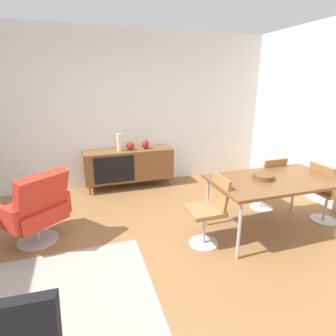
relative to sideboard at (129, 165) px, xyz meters
name	(u,v)px	position (x,y,z in m)	size (l,w,h in m)	color
ground_plane	(139,264)	(-0.33, -2.30, -0.44)	(8.32, 8.32, 0.00)	olive
wall_back	(106,111)	(-0.33, 0.30, 0.96)	(6.80, 0.12, 2.80)	silver
sideboard	(129,165)	(0.00, 0.00, 0.00)	(1.60, 0.45, 0.72)	brown
vase_cobalt	(145,144)	(0.32, 0.00, 0.36)	(0.14, 0.14, 0.17)	maroon
vase_sculptural_dark	(119,142)	(-0.16, 0.00, 0.44)	(0.09, 0.09, 0.31)	beige
vase_ceramic_small	(130,146)	(0.04, 0.00, 0.36)	(0.14, 0.14, 0.15)	maroon
dining_table	(274,182)	(1.47, -2.15, 0.26)	(1.60, 0.90, 0.74)	brown
wooden_bowl_on_table	(263,177)	(1.33, -2.11, 0.33)	(0.26, 0.26, 0.06)	brown
dining_chair_back_right	(267,181)	(1.82, -1.59, 0.03)	(0.40, 0.43, 0.86)	#9E7042
dining_chair_far_end	(326,190)	(2.36, -2.15, 0.03)	(0.43, 0.41, 0.86)	#9E7042
dining_chair_near_window	(209,208)	(0.58, -2.15, 0.03)	(0.43, 0.40, 0.86)	#9E7042
lounge_chair_red	(36,208)	(-1.39, -1.50, 0.03)	(0.91, 0.90, 0.95)	red
area_rug	(29,315)	(-1.36, -2.67, -0.44)	(2.20, 1.70, 0.01)	gray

